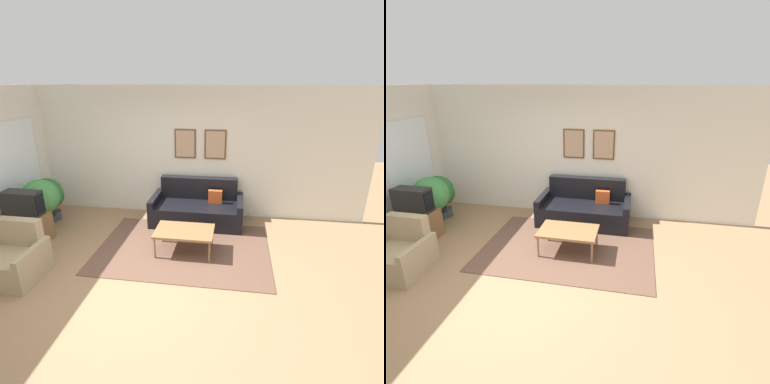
# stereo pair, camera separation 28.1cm
# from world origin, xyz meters

# --- Properties ---
(ground_plane) EXTENTS (16.00, 16.00, 0.00)m
(ground_plane) POSITION_xyz_m (0.00, 0.00, 0.00)
(ground_plane) COLOR #997551
(area_rug) EXTENTS (2.94, 2.05, 0.01)m
(area_rug) POSITION_xyz_m (0.51, 1.05, 0.01)
(area_rug) COLOR brown
(area_rug) RESTS_ON ground_plane
(wall_back) EXTENTS (8.00, 0.09, 2.70)m
(wall_back) POSITION_xyz_m (0.01, 2.61, 1.35)
(wall_back) COLOR silver
(wall_back) RESTS_ON ground_plane
(couch) EXTENTS (1.84, 0.90, 0.88)m
(couch) POSITION_xyz_m (0.61, 2.15, 0.30)
(couch) COLOR black
(couch) RESTS_ON ground_plane
(coffee_table) EXTENTS (0.98, 0.63, 0.41)m
(coffee_table) POSITION_xyz_m (0.54, 0.94, 0.38)
(coffee_table) COLOR olive
(coffee_table) RESTS_ON ground_plane
(tv_stand) EXTENTS (0.74, 0.48, 0.53)m
(tv_stand) POSITION_xyz_m (-2.32, 0.88, 0.27)
(tv_stand) COLOR brown
(tv_stand) RESTS_ON ground_plane
(tv) EXTENTS (0.66, 0.28, 0.44)m
(tv) POSITION_xyz_m (-2.31, 0.88, 0.75)
(tv) COLOR black
(tv) RESTS_ON tv_stand
(armchair) EXTENTS (0.84, 0.76, 0.82)m
(armchair) POSITION_xyz_m (-1.85, -0.11, 0.27)
(armchair) COLOR tan
(armchair) RESTS_ON ground_plane
(potted_plant_tall) EXTENTS (0.69, 0.69, 1.04)m
(potted_plant_tall) POSITION_xyz_m (-2.27, 1.30, 0.68)
(potted_plant_tall) COLOR beige
(potted_plant_tall) RESTS_ON ground_plane
(potted_plant_by_window) EXTENTS (0.46, 0.46, 0.75)m
(potted_plant_by_window) POSITION_xyz_m (-2.39, 1.83, 0.48)
(potted_plant_by_window) COLOR #383D42
(potted_plant_by_window) RESTS_ON ground_plane
(potted_plant_small) EXTENTS (0.63, 0.63, 0.93)m
(potted_plant_small) POSITION_xyz_m (-2.43, 1.72, 0.59)
(potted_plant_small) COLOR #383D42
(potted_plant_small) RESTS_ON ground_plane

